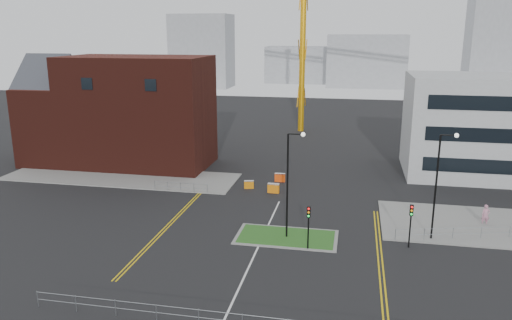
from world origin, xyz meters
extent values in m
plane|color=black|center=(0.00, 0.00, 0.00)|extent=(200.00, 200.00, 0.00)
cube|color=slate|center=(-20.00, 22.00, 0.06)|extent=(28.00, 8.00, 0.12)
cube|color=slate|center=(2.00, 8.00, 0.04)|extent=(8.60, 4.60, 0.08)
cube|color=#23531B|center=(2.00, 8.00, 0.06)|extent=(8.00, 4.00, 0.12)
cube|color=#3F160F|center=(-20.00, 28.00, 7.00)|extent=(18.00, 10.00, 14.00)
cube|color=black|center=(-24.00, 22.98, 11.00)|extent=(1.40, 0.10, 1.40)
cube|color=black|center=(-16.00, 22.98, 11.00)|extent=(1.40, 0.10, 1.40)
cube|color=#3F160F|center=(-32.00, 28.00, 5.00)|extent=(6.00, 10.00, 10.00)
cube|color=#2D3038|center=(-32.00, 28.00, 10.00)|extent=(6.40, 8.49, 8.49)
cylinder|color=#ECA10D|center=(-2.00, 55.00, 18.70)|extent=(1.00, 1.00, 37.40)
cylinder|color=black|center=(2.00, 8.00, 4.50)|extent=(0.16, 0.16, 9.00)
cylinder|color=black|center=(2.60, 8.00, 9.00)|extent=(1.20, 0.10, 0.10)
sphere|color=silver|center=(3.20, 8.00, 9.00)|extent=(0.36, 0.36, 0.36)
cylinder|color=black|center=(14.00, 10.00, 4.50)|extent=(0.16, 0.16, 9.00)
cylinder|color=black|center=(14.60, 10.00, 9.00)|extent=(1.20, 0.10, 0.10)
sphere|color=silver|center=(15.20, 10.00, 9.00)|extent=(0.36, 0.36, 0.36)
cylinder|color=black|center=(4.00, 6.00, 1.50)|extent=(0.12, 0.12, 3.00)
cube|color=black|center=(4.00, 6.00, 3.20)|extent=(0.28, 0.22, 0.90)
sphere|color=red|center=(4.00, 5.87, 3.50)|extent=(0.18, 0.18, 0.18)
sphere|color=orange|center=(4.00, 5.87, 3.20)|extent=(0.18, 0.18, 0.18)
sphere|color=#0CCC33|center=(4.00, 5.87, 2.90)|extent=(0.18, 0.18, 0.18)
cylinder|color=black|center=(12.00, 8.00, 1.50)|extent=(0.12, 0.12, 3.00)
cube|color=black|center=(12.00, 8.00, 3.20)|extent=(0.28, 0.22, 0.90)
sphere|color=red|center=(12.00, 7.87, 3.50)|extent=(0.18, 0.18, 0.18)
sphere|color=orange|center=(12.00, 7.87, 3.20)|extent=(0.18, 0.18, 0.18)
sphere|color=#0CCC33|center=(12.00, 7.87, 2.90)|extent=(0.18, 0.18, 0.18)
cylinder|color=gray|center=(0.00, -6.00, 1.05)|extent=(24.00, 0.04, 0.04)
cylinder|color=gray|center=(0.00, -6.00, 0.55)|extent=(24.00, 0.04, 0.04)
cylinder|color=gray|center=(-12.00, -6.00, 0.55)|extent=(0.05, 0.05, 1.10)
cylinder|color=gray|center=(-11.00, 18.00, 1.05)|extent=(6.00, 0.04, 0.04)
cylinder|color=gray|center=(-11.00, 18.00, 0.55)|extent=(6.00, 0.04, 0.04)
cylinder|color=gray|center=(-14.00, 18.00, 0.55)|extent=(0.05, 0.05, 1.10)
cylinder|color=gray|center=(-8.00, 18.00, 0.55)|extent=(0.05, 0.05, 1.10)
cylinder|color=gray|center=(20.50, 11.50, 1.05)|extent=(19.01, 5.04, 0.04)
cylinder|color=gray|center=(20.50, 11.50, 0.55)|extent=(19.01, 5.04, 0.04)
cylinder|color=gray|center=(11.00, 9.00, 0.55)|extent=(0.05, 0.05, 1.10)
cube|color=silver|center=(0.00, 2.00, 0.01)|extent=(0.15, 30.00, 0.01)
cube|color=gold|center=(-9.00, 10.00, 0.01)|extent=(0.12, 24.00, 0.01)
cube|color=gold|center=(-8.70, 10.00, 0.01)|extent=(0.12, 24.00, 0.01)
cube|color=gold|center=(9.50, 6.00, 0.01)|extent=(0.12, 20.00, 0.01)
cube|color=gold|center=(9.80, 6.00, 0.01)|extent=(0.12, 20.00, 0.01)
cube|color=gray|center=(-40.00, 120.00, 11.00)|extent=(18.00, 12.00, 22.00)
cube|color=gray|center=(10.00, 130.00, 8.00)|extent=(24.00, 12.00, 16.00)
cube|color=gray|center=(45.00, 125.00, 14.00)|extent=(14.00, 12.00, 28.00)
cube|color=gray|center=(-8.00, 140.00, 6.00)|extent=(30.00, 12.00, 12.00)
imported|color=#C07C96|center=(19.21, 14.33, 0.96)|extent=(0.70, 0.46, 1.92)
cube|color=orange|center=(-1.06, 19.75, 0.52)|extent=(1.27, 0.47, 1.04)
cube|color=silver|center=(-1.06, 19.75, 0.99)|extent=(1.27, 0.47, 0.13)
cube|color=orange|center=(-4.00, 20.76, 0.45)|extent=(1.13, 0.61, 0.89)
cube|color=silver|center=(-4.00, 20.76, 0.85)|extent=(1.13, 0.61, 0.11)
cube|color=#F0470D|center=(-1.00, 24.00, 0.50)|extent=(1.20, 0.40, 1.00)
cube|color=silver|center=(-1.00, 24.00, 0.95)|extent=(1.20, 0.40, 0.12)
camera|label=1|loc=(7.16, -31.13, 17.03)|focal=35.00mm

